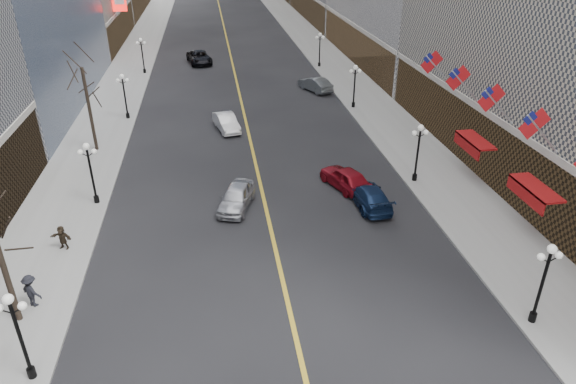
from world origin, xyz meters
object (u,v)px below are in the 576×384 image
object	(u,v)px
streetlamp_east_2	(355,82)
car_nb_mid	(226,122)
streetlamp_east_3	(320,46)
car_sb_far	(315,84)
streetlamp_east_1	(418,147)
streetlamp_west_2	(124,92)
streetlamp_west_0	(17,329)
streetlamp_west_3	(142,52)
streetlamp_east_0	(544,276)
car_nb_far	(199,57)
car_nb_near	(236,197)
streetlamp_west_1	(90,167)
car_sb_mid	(346,178)
car_sb_near	(369,196)

from	to	relation	value
streetlamp_east_2	car_nb_mid	distance (m)	14.69
streetlamp_east_3	car_sb_far	xyz separation A→B (m)	(-2.80, -11.10, -2.07)
streetlamp_east_1	streetlamp_west_2	xyz separation A→B (m)	(-23.60, 18.00, 0.00)
streetlamp_west_0	car_nb_mid	xyz separation A→B (m)	(9.80, 29.44, -2.12)
streetlamp_west_0	streetlamp_west_3	xyz separation A→B (m)	(0.00, 52.00, 0.00)
streetlamp_east_0	car_nb_far	distance (m)	59.02
streetlamp_east_2	car_nb_near	bearing A→B (deg)	-124.69
streetlamp_west_2	streetlamp_west_3	size ratio (longest dim) A/B	1.00
car_nb_mid	car_nb_far	xyz separation A→B (m)	(-2.60, 27.21, 0.08)
streetlamp_west_1	car_sb_far	bearing A→B (deg)	50.13
streetlamp_west_1	streetlamp_west_3	bearing A→B (deg)	90.00
streetlamp_east_1	car_nb_near	xyz separation A→B (m)	(-13.80, -1.94, -2.09)
streetlamp_west_0	car_nb_near	world-z (taller)	streetlamp_west_0
streetlamp_west_1	streetlamp_west_2	xyz separation A→B (m)	(0.00, 18.00, 0.00)
streetlamp_west_1	car_nb_near	distance (m)	10.21
streetlamp_west_2	car_sb_far	world-z (taller)	streetlamp_west_2
streetlamp_west_3	car_sb_mid	distance (m)	40.48
streetlamp_east_2	car_nb_far	size ratio (longest dim) A/B	0.73
streetlamp_east_3	car_nb_far	distance (m)	17.17
car_nb_mid	car_sb_far	size ratio (longest dim) A/B	0.94
streetlamp_east_3	car_nb_mid	distance (m)	26.53
streetlamp_west_2	car_sb_mid	size ratio (longest dim) A/B	0.92
car_nb_mid	car_sb_mid	distance (m)	15.92
streetlamp_east_3	streetlamp_west_2	bearing A→B (deg)	-142.67
streetlamp_west_3	car_nb_mid	world-z (taller)	streetlamp_west_3
streetlamp_east_2	streetlamp_east_3	bearing A→B (deg)	90.00
car_nb_far	streetlamp_west_0	bearing A→B (deg)	-108.23
car_nb_near	car_sb_mid	bearing A→B (deg)	30.68
streetlamp_east_2	car_nb_far	distance (m)	28.04
streetlamp_east_2	streetlamp_west_3	xyz separation A→B (m)	(-23.60, 18.00, 0.00)
streetlamp_west_1	car_sb_mid	bearing A→B (deg)	-0.49
streetlamp_east_3	streetlamp_west_3	size ratio (longest dim) A/B	1.00
streetlamp_east_3	car_sb_mid	world-z (taller)	streetlamp_east_3
streetlamp_east_1	streetlamp_west_0	world-z (taller)	same
car_sb_near	car_sb_mid	size ratio (longest dim) A/B	1.07
streetlamp_west_1	streetlamp_west_2	size ratio (longest dim) A/B	1.00
streetlamp_east_2	streetlamp_east_1	bearing A→B (deg)	-90.00
streetlamp_east_1	car_sb_mid	world-z (taller)	streetlamp_east_1
car_sb_far	streetlamp_east_1	bearing A→B (deg)	72.32
streetlamp_west_0	car_nb_far	world-z (taller)	streetlamp_west_0
streetlamp_east_3	car_nb_far	world-z (taller)	streetlamp_east_3
streetlamp_east_0	car_nb_near	world-z (taller)	streetlamp_east_0
streetlamp_east_1	streetlamp_east_2	world-z (taller)	same
streetlamp_west_3	car_sb_far	distance (m)	23.67
car_nb_near	streetlamp_east_0	bearing A→B (deg)	-27.02
streetlamp_west_2	car_sb_mid	distance (m)	25.71
car_nb_near	car_sb_mid	xyz separation A→B (m)	(8.29, 1.79, 0.03)
streetlamp_east_1	car_nb_mid	distance (m)	19.38
streetlamp_west_2	streetlamp_west_1	bearing A→B (deg)	-90.00
car_nb_near	streetlamp_west_2	bearing A→B (deg)	134.69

